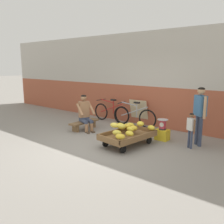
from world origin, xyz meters
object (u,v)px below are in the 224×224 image
object	(u,v)px
low_bench	(84,123)
plastic_crate	(162,135)
bicycle_near_left	(111,112)
banana_cart	(128,136)
customer_adult	(200,110)
weighing_scale	(163,124)
sign_board	(139,112)
customer_child	(191,127)
vendor_seated	(85,113)
bicycle_far_left	(134,116)

from	to	relation	value
low_bench	plastic_crate	distance (m)	2.59
plastic_crate	bicycle_near_left	xyz separation A→B (m)	(-2.52, 0.79, 0.20)
banana_cart	customer_adult	xyz separation A→B (m)	(1.43, 1.17, 0.71)
bicycle_near_left	weighing_scale	bearing A→B (deg)	-17.47
weighing_scale	customer_adult	xyz separation A→B (m)	(0.95, 0.18, 0.50)
banana_cart	sign_board	distance (m)	2.37
low_bench	plastic_crate	world-z (taller)	plastic_crate
plastic_crate	customer_child	world-z (taller)	customer_child
low_bench	vendor_seated	world-z (taller)	vendor_seated
plastic_crate	sign_board	world-z (taller)	sign_board
bicycle_near_left	sign_board	bearing A→B (deg)	18.85
bicycle_far_left	customer_adult	xyz separation A→B (m)	(2.44, -0.60, 0.60)
weighing_scale	bicycle_near_left	xyz separation A→B (m)	(-2.52, 0.79, -0.10)
low_bench	plastic_crate	xyz separation A→B (m)	(2.52, 0.59, -0.05)
low_bench	customer_child	distance (m)	3.44
plastic_crate	bicycle_far_left	size ratio (longest dim) A/B	0.22
plastic_crate	customer_child	distance (m)	0.98
vendor_seated	bicycle_near_left	world-z (taller)	vendor_seated
sign_board	customer_child	xyz separation A→B (m)	(2.39, -1.30, 0.12)
low_bench	weighing_scale	size ratio (longest dim) A/B	3.68
weighing_scale	bicycle_near_left	world-z (taller)	bicycle_near_left
low_bench	customer_adult	world-z (taller)	customer_adult
plastic_crate	customer_adult	bearing A→B (deg)	10.83
low_bench	vendor_seated	bearing A→B (deg)	-22.09
banana_cart	plastic_crate	world-z (taller)	banana_cart
weighing_scale	plastic_crate	bearing A→B (deg)	90.00
low_bench	bicycle_far_left	world-z (taller)	bicycle_far_left
low_bench	customer_child	xyz separation A→B (m)	(3.40, 0.42, 0.36)
banana_cart	sign_board	xyz separation A→B (m)	(-1.04, 2.12, 0.20)
plastic_crate	customer_child	xyz separation A→B (m)	(0.87, -0.17, 0.41)
vendor_seated	customer_child	xyz separation A→B (m)	(3.31, 0.45, -0.01)
bicycle_near_left	customer_child	distance (m)	3.53
sign_board	low_bench	bearing A→B (deg)	-120.20
low_bench	bicycle_near_left	distance (m)	1.39
bicycle_near_left	customer_adult	world-z (taller)	customer_adult
vendor_seated	bicycle_near_left	size ratio (longest dim) A/B	0.69
low_bench	plastic_crate	size ratio (longest dim) A/B	3.07
bicycle_far_left	sign_board	xyz separation A→B (m)	(-0.03, 0.35, 0.08)
low_bench	banana_cart	bearing A→B (deg)	-11.16
plastic_crate	bicycle_near_left	size ratio (longest dim) A/B	0.22
banana_cart	weighing_scale	size ratio (longest dim) A/B	5.11
banana_cart	customer_child	xyz separation A→B (m)	(1.35, 0.82, 0.32)
plastic_crate	bicycle_near_left	distance (m)	2.65
banana_cart	customer_child	bearing A→B (deg)	31.17
low_bench	bicycle_near_left	xyz separation A→B (m)	(0.01, 1.38, 0.15)
low_bench	customer_adult	xyz separation A→B (m)	(3.47, 0.77, 0.75)
sign_board	bicycle_far_left	bearing A→B (deg)	-85.83
vendor_seated	weighing_scale	distance (m)	2.52
weighing_scale	customer_adult	size ratio (longest dim) A/B	0.20
customer_child	plastic_crate	bearing A→B (deg)	168.72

